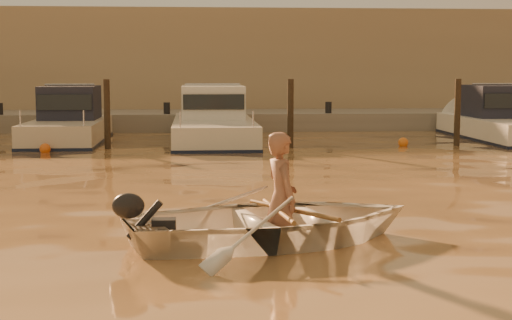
{
  "coord_description": "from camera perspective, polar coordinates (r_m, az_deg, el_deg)",
  "views": [
    {
      "loc": [
        -3.04,
        -8.93,
        2.27
      ],
      "look_at": [
        -1.98,
        4.19,
        0.75
      ],
      "focal_mm": 55.0,
      "sensor_mm": 36.0,
      "label": 1
    }
  ],
  "objects": [
    {
      "name": "oar_starboard",
      "position": [
        10.35,
        1.6,
        -3.71
      ],
      "size": [
        0.22,
        2.1,
        0.13
      ],
      "primitive_type": "cylinder",
      "rotation": [
        1.54,
        0.0,
        0.08
      ],
      "color": "brown",
      "rests_on": "dinghy"
    },
    {
      "name": "fender_c",
      "position": [
        21.8,
        -4.2,
        0.86
      ],
      "size": [
        0.3,
        0.3,
        0.3
      ],
      "primitive_type": "sphere",
      "color": "white",
      "rests_on": "ground_plane"
    },
    {
      "name": "oar_port",
      "position": [
        10.42,
        2.63,
        -3.64
      ],
      "size": [
        0.99,
        1.91,
        0.13
      ],
      "primitive_type": "cylinder",
      "rotation": [
        1.54,
        0.0,
        0.46
      ],
      "color": "brown",
      "rests_on": "dinghy"
    },
    {
      "name": "piling_2",
      "position": [
        22.94,
        2.52,
        3.16
      ],
      "size": [
        0.18,
        0.18,
        2.2
      ],
      "primitive_type": "cylinder",
      "color": "#2D2319",
      "rests_on": "ground_plane"
    },
    {
      "name": "moored_boat_1",
      "position": [
        25.29,
        -13.53,
        2.68
      ],
      "size": [
        2.18,
        6.5,
        1.75
      ],
      "primitive_type": null,
      "color": "beige",
      "rests_on": "ground_plane"
    },
    {
      "name": "dinghy",
      "position": [
        10.36,
        1.33,
        -4.46
      ],
      "size": [
        4.49,
        3.68,
        0.81
      ],
      "primitive_type": "imported",
      "rotation": [
        0.0,
        0.0,
        1.82
      ],
      "color": "silver",
      "rests_on": "ground_plane"
    },
    {
      "name": "piling_3",
      "position": [
        24.08,
        14.43,
        3.12
      ],
      "size": [
        0.18,
        0.18,
        2.2
      ],
      "primitive_type": "cylinder",
      "color": "#2D2319",
      "rests_on": "ground_plane"
    },
    {
      "name": "fender_b",
      "position": [
        22.34,
        -15.09,
        0.79
      ],
      "size": [
        0.3,
        0.3,
        0.3
      ],
      "primitive_type": "sphere",
      "color": "#D95E19",
      "rests_on": "ground_plane"
    },
    {
      "name": "piling_1",
      "position": [
        22.9,
        -10.77,
        3.05
      ],
      "size": [
        0.18,
        0.18,
        2.2
      ],
      "primitive_type": "cylinder",
      "color": "#2D2319",
      "rests_on": "ground_plane"
    },
    {
      "name": "outboard_motor",
      "position": [
        9.95,
        -6.83,
        -5.0
      ],
      "size": [
        0.97,
        0.61,
        0.7
      ],
      "primitive_type": null,
      "rotation": [
        0.0,
        0.0,
        0.25
      ],
      "color": "black",
      "rests_on": "dinghy"
    },
    {
      "name": "fender_d",
      "position": [
        23.85,
        10.66,
        1.26
      ],
      "size": [
        0.3,
        0.3,
        0.3
      ],
      "primitive_type": "sphere",
      "color": "orange",
      "rests_on": "ground_plane"
    },
    {
      "name": "quay",
      "position": [
        30.65,
        1.1,
        2.63
      ],
      "size": [
        52.0,
        4.0,
        1.0
      ],
      "primitive_type": "cube",
      "color": "gray",
      "rests_on": "ground_plane"
    },
    {
      "name": "waterfront_building",
      "position": [
        36.05,
        0.24,
        6.8
      ],
      "size": [
        46.0,
        7.0,
        4.8
      ],
      "primitive_type": "cube",
      "color": "#9E8466",
      "rests_on": "quay"
    },
    {
      "name": "moored_boat_4",
      "position": [
        26.97,
        17.59,
        2.79
      ],
      "size": [
        2.43,
        7.42,
        1.75
      ],
      "primitive_type": null,
      "color": "white",
      "rests_on": "ground_plane"
    },
    {
      "name": "ground_plane",
      "position": [
        9.7,
        13.91,
        -7.14
      ],
      "size": [
        160.0,
        160.0,
        0.0
      ],
      "primitive_type": "plane",
      "color": "olive",
      "rests_on": "ground"
    },
    {
      "name": "moored_boat_2",
      "position": [
        24.99,
        -3.12,
        2.81
      ],
      "size": [
        2.49,
        8.26,
        1.75
      ],
      "primitive_type": null,
      "color": "beige",
      "rests_on": "ground_plane"
    },
    {
      "name": "person",
      "position": [
        10.34,
        1.86,
        -2.81
      ],
      "size": [
        0.57,
        0.73,
        1.76
      ],
      "primitive_type": "imported",
      "rotation": [
        0.0,
        0.0,
        1.82
      ],
      "color": "#8D5C46",
      "rests_on": "dinghy"
    }
  ]
}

